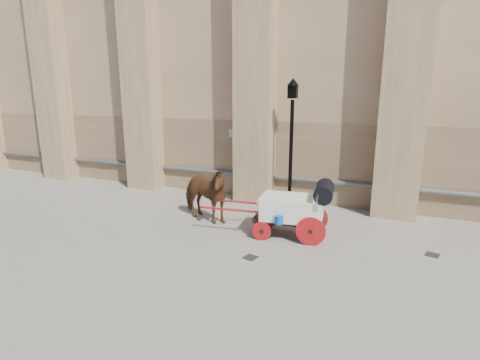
% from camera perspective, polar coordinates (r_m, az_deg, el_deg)
% --- Properties ---
extents(ground, '(90.00, 90.00, 0.00)m').
position_cam_1_polar(ground, '(11.03, 0.44, -8.47)').
color(ground, gray).
rests_on(ground, ground).
extents(horse, '(2.34, 1.60, 1.81)m').
position_cam_1_polar(horse, '(12.04, -5.61, -2.09)').
color(horse, brown).
rests_on(horse, ground).
extents(carriage, '(3.88, 1.48, 1.66)m').
position_cam_1_polar(carriage, '(10.81, 8.66, -4.06)').
color(carriage, black).
rests_on(carriage, ground).
extents(street_lamp, '(0.42, 0.42, 4.53)m').
position_cam_1_polar(street_lamp, '(13.25, 7.81, 5.98)').
color(street_lamp, black).
rests_on(street_lamp, ground).
extents(drain_grate_near, '(0.39, 0.39, 0.01)m').
position_cam_1_polar(drain_grate_near, '(9.67, 1.61, -11.71)').
color(drain_grate_near, black).
rests_on(drain_grate_near, ground).
extents(drain_grate_far, '(0.39, 0.39, 0.01)m').
position_cam_1_polar(drain_grate_far, '(11.00, 27.25, -10.08)').
color(drain_grate_far, black).
rests_on(drain_grate_far, ground).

